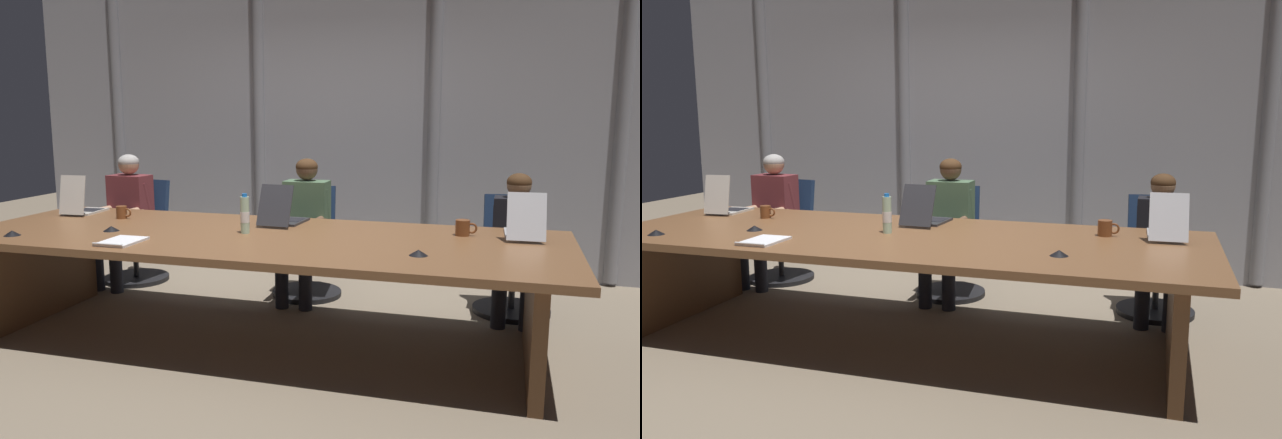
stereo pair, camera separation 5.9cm
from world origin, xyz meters
TOP-DOWN VIEW (x-y plane):
  - ground_plane at (0.00, 0.00)m, footprint 13.78×13.78m
  - conference_table at (0.00, 0.00)m, footprint 4.11×1.48m
  - curtain_backdrop at (0.00, 2.27)m, footprint 6.89×0.17m
  - laptop_left_end at (-1.69, 0.41)m, footprint 0.25×0.41m
  - laptop_left_mid at (0.04, 0.43)m, footprint 0.27×0.46m
  - laptop_center at (1.73, 0.43)m, footprint 0.26×0.48m
  - office_chair_left_end at (-1.70, 1.21)m, footprint 0.60×0.61m
  - office_chair_left_mid at (-0.02, 1.21)m, footprint 0.60×0.61m
  - office_chair_center at (1.68, 1.20)m, footprint 0.60×0.60m
  - person_left_end at (-1.73, 1.05)m, footprint 0.40×0.56m
  - person_left_mid at (-0.01, 1.05)m, footprint 0.38×0.55m
  - person_center at (1.70, 1.04)m, footprint 0.37×0.55m
  - water_bottle_primary at (-0.09, 0.03)m, footprint 0.06×0.06m
  - coffee_mug_near at (1.34, 0.37)m, footprint 0.14×0.10m
  - coffee_mug_far at (-1.25, 0.30)m, footprint 0.13×0.08m
  - conference_mic_left_side at (-1.02, -0.17)m, footprint 0.11×0.11m
  - conference_mic_middle at (1.13, -0.31)m, footprint 0.11×0.11m
  - conference_mic_right_side at (-1.56, -0.50)m, footprint 0.11×0.11m
  - spiral_notepad at (-0.72, -0.49)m, footprint 0.22×0.31m

SIDE VIEW (x-z plane):
  - ground_plane at x=0.00m, z-range 0.00..0.00m
  - office_chair_center at x=1.68m, z-range -0.11..0.81m
  - office_chair_left_mid at x=-0.02m, z-range -0.12..0.82m
  - office_chair_left_end at x=-1.70m, z-range -0.12..0.82m
  - conference_table at x=0.00m, z-range 0.23..0.99m
  - person_center at x=1.70m, z-range 0.07..1.19m
  - person_left_mid at x=-0.01m, z-range 0.07..1.26m
  - person_left_end at x=-1.73m, z-range 0.08..1.27m
  - spiral_notepad at x=-0.72m, z-range 0.75..0.78m
  - conference_mic_left_side at x=-1.02m, z-range 0.76..0.79m
  - conference_mic_middle at x=1.13m, z-range 0.76..0.79m
  - conference_mic_right_side at x=-1.56m, z-range 0.76..0.79m
  - coffee_mug_far at x=-1.25m, z-range 0.76..0.85m
  - coffee_mug_near at x=1.34m, z-range 0.76..0.86m
  - laptop_left_mid at x=0.04m, z-range 0.66..0.97m
  - laptop_center at x=1.73m, z-range 0.66..0.97m
  - laptop_left_end at x=-1.69m, z-range 0.66..0.98m
  - water_bottle_primary at x=-0.09m, z-range 0.74..1.02m
  - curtain_backdrop at x=0.00m, z-range 0.00..3.00m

